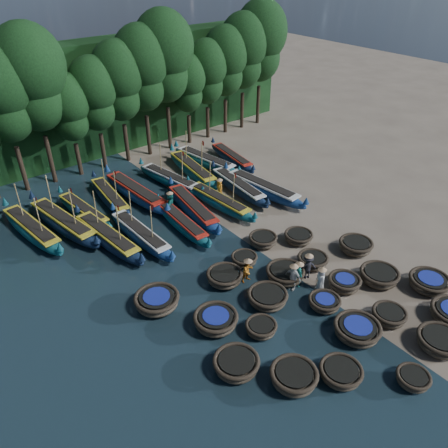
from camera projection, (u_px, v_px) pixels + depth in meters
ground at (280, 266)px, 27.34m from camera, size 120.00×120.00×0.00m
foliage_wall at (103, 98)px, 40.03m from camera, size 40.00×3.00×10.00m
coracle_2 at (413, 379)px, 19.84m from camera, size 1.85×1.85×0.63m
coracle_3 at (439, 341)px, 21.58m from camera, size 2.28×2.28×0.79m
coracle_5 at (294, 377)px, 19.80m from camera, size 2.25×2.25×0.84m
coracle_6 at (341, 373)px, 20.09m from camera, size 2.50×2.50×0.69m
coracle_7 at (357, 330)px, 22.21m from camera, size 2.69×2.69×0.80m
coracle_8 at (389, 315)px, 23.12m from camera, size 1.96×1.96×0.74m
coracle_9 at (429, 282)px, 25.28m from camera, size 2.39×2.39×0.81m
coracle_10 at (236, 364)px, 20.42m from camera, size 2.70×2.70×0.78m
coracle_11 at (261, 328)px, 22.43m from camera, size 1.71×1.71×0.67m
coracle_12 at (324, 302)px, 24.01m from camera, size 1.93×1.93×0.66m
coracle_13 at (344, 283)px, 25.30m from camera, size 2.08×2.08×0.77m
coracle_14 at (379, 276)px, 25.80m from camera, size 2.57×2.57×0.81m
coracle_15 at (216, 320)px, 22.76m from camera, size 2.39×2.39×0.83m
coracle_16 at (268, 297)px, 24.26m from camera, size 2.45×2.45×0.78m
coracle_17 at (285, 273)px, 26.01m from camera, size 2.67×2.67×0.78m
coracle_18 at (313, 261)px, 27.05m from camera, size 1.94×1.94×0.77m
coracle_19 at (356, 246)px, 28.34m from camera, size 2.21×2.21×0.81m
coracle_20 at (157, 301)px, 23.98m from camera, size 2.82×2.82×0.83m
coracle_21 at (225, 277)px, 25.73m from camera, size 2.40×2.40×0.80m
coracle_22 at (244, 259)px, 27.29m from camera, size 1.68×1.68×0.66m
coracle_23 at (263, 240)px, 28.97m from camera, size 1.95×1.95×0.74m
coracle_24 at (298, 237)px, 29.31m from camera, size 2.35×2.35×0.69m
long_boat_2 at (108, 237)px, 29.00m from camera, size 2.25×8.35×3.56m
long_boat_3 at (141, 234)px, 29.32m from camera, size 1.64×7.91×3.36m
long_boat_4 at (182, 223)px, 30.59m from camera, size 1.71×7.31×1.29m
long_boat_5 at (193, 208)px, 32.21m from camera, size 2.62×8.19×1.46m
long_boat_6 at (219, 201)px, 33.03m from camera, size 1.94×7.85×3.34m
long_boat_7 at (238, 186)px, 35.04m from camera, size 2.15×8.02×1.42m
long_boat_8 at (263, 188)px, 34.67m from camera, size 2.46×8.73×1.54m
long_boat_9 at (32, 229)px, 29.78m from camera, size 2.53×8.42×3.60m
long_boat_10 at (63, 222)px, 30.45m from camera, size 2.91×8.86×3.81m
long_boat_11 at (84, 211)px, 31.91m from camera, size 2.06×7.35×1.30m
long_boat_12 at (110, 197)px, 33.63m from camera, size 2.06×7.62×3.25m
long_boat_13 at (136, 192)px, 34.10m from camera, size 2.17×8.88×1.57m
long_boat_14 at (170, 179)px, 36.08m from camera, size 2.63×7.79×3.35m
long_boat_15 at (193, 169)px, 37.55m from camera, size 2.59×8.55×3.66m
long_boat_16 at (206, 161)px, 39.07m from camera, size 2.63×8.25×1.47m
long_boat_17 at (232, 157)px, 39.82m from camera, size 2.28×7.34×1.30m
fisherman_0 at (321, 278)px, 25.03m from camera, size 0.75×0.88×1.72m
fisherman_1 at (299, 273)px, 25.28m from camera, size 0.52×0.67×1.83m
fisherman_2 at (248, 270)px, 25.68m from camera, size 0.76×0.60×1.73m
fisherman_3 at (308, 266)px, 25.92m from camera, size 1.24×1.04×1.86m
fisherman_4 at (293, 276)px, 25.04m from camera, size 0.58×1.06×1.90m
fisherman_5 at (170, 203)px, 32.12m from camera, size 1.48×1.55×1.96m
fisherman_6 at (220, 187)px, 34.36m from camera, size 0.52×0.74×1.69m
tree_3 at (1, 92)px, 31.34m from camera, size 4.92×4.92×11.60m
tree_4 at (31, 77)px, 32.18m from camera, size 5.34×5.34×12.58m
tree_5 at (68, 107)px, 34.85m from camera, size 3.68×3.68×8.68m
tree_6 at (94, 93)px, 35.69m from camera, size 4.09×4.09×9.65m
tree_7 at (118, 80)px, 36.52m from camera, size 4.51×4.51×10.63m
tree_8 at (142, 67)px, 37.36m from camera, size 4.92×4.92×11.60m
tree_9 at (164, 56)px, 38.19m from camera, size 5.34×5.34×12.58m
tree_10 at (187, 82)px, 40.86m from camera, size 3.68×3.68×8.68m
tree_11 at (207, 71)px, 41.70m from camera, size 4.09×4.09×9.65m
tree_12 at (225, 60)px, 42.53m from camera, size 4.51×4.51×10.63m
tree_13 at (243, 50)px, 43.37m from camera, size 4.92×4.92×11.60m
tree_14 at (261, 40)px, 44.20m from camera, size 5.34×5.34×12.58m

